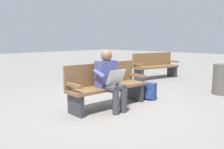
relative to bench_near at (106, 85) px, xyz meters
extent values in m
plane|color=gray|center=(0.01, 0.07, -0.46)|extent=(40.00, 40.00, 0.00)
cube|color=brown|center=(0.01, 0.07, -0.04)|extent=(1.83, 0.63, 0.06)
cube|color=brown|center=(-0.01, -0.14, 0.22)|extent=(1.80, 0.20, 0.45)
cube|color=brown|center=(-0.84, 0.14, 0.11)|extent=(0.10, 0.48, 0.06)
cube|color=brown|center=(0.85, 0.00, 0.11)|extent=(0.10, 0.48, 0.06)
cube|color=#2D2D33|center=(-0.79, 0.14, -0.26)|extent=(0.12, 0.44, 0.39)
cube|color=#2D2D33|center=(0.80, 0.00, -0.26)|extent=(0.12, 0.44, 0.39)
cube|color=#474C84|center=(0.13, 0.11, 0.25)|extent=(0.42, 0.25, 0.52)
sphere|color=brown|center=(0.13, 0.13, 0.61)|extent=(0.22, 0.22, 0.22)
cylinder|color=#38383D|center=(0.04, 0.33, 0.01)|extent=(0.18, 0.43, 0.15)
cylinder|color=#38383D|center=(0.24, 0.31, 0.01)|extent=(0.18, 0.43, 0.15)
cylinder|color=#38383D|center=(0.06, 0.52, -0.23)|extent=(0.13, 0.13, 0.45)
cylinder|color=#38383D|center=(0.26, 0.50, -0.23)|extent=(0.13, 0.13, 0.45)
cylinder|color=#474C84|center=(-0.10, 0.23, 0.28)|extent=(0.12, 0.32, 0.18)
cylinder|color=#474C84|center=(0.37, 0.19, 0.28)|extent=(0.12, 0.32, 0.18)
cube|color=silver|center=(0.15, 0.41, 0.23)|extent=(0.41, 0.17, 0.27)
cube|color=navy|center=(-1.09, 0.31, -0.26)|extent=(0.26, 0.35, 0.39)
cube|color=navy|center=(-0.98, 0.34, -0.32)|extent=(0.09, 0.22, 0.18)
cube|color=brown|center=(-3.73, -1.19, -0.04)|extent=(1.86, 0.89, 0.06)
cube|color=brown|center=(-3.78, -1.40, 0.22)|extent=(1.76, 0.47, 0.45)
cube|color=brown|center=(-4.56, -0.99, 0.11)|extent=(0.17, 0.48, 0.06)
cube|color=brown|center=(-2.90, -1.39, 0.11)|extent=(0.17, 0.48, 0.06)
cube|color=#2D2D33|center=(-4.51, -1.00, -0.26)|extent=(0.18, 0.44, 0.39)
cube|color=#2D2D33|center=(-2.95, -1.38, -0.26)|extent=(0.18, 0.44, 0.39)
cylinder|color=#514C47|center=(-2.78, 1.35, -0.08)|extent=(0.44, 0.44, 0.76)
camera|label=1|loc=(3.39, 3.35, 0.92)|focal=37.93mm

